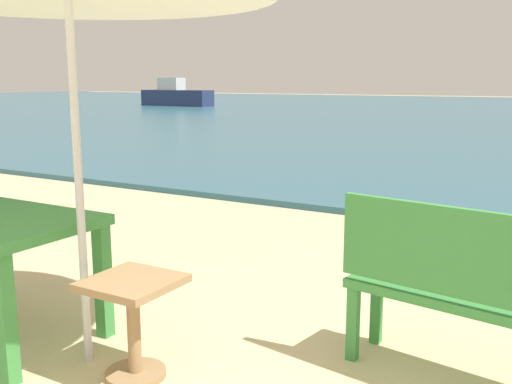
% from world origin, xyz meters
% --- Properties ---
extents(side_table_wood, '(0.44, 0.44, 0.54)m').
position_xyz_m(side_table_wood, '(-0.16, 0.89, 0.35)').
color(side_table_wood, '#9E7A51').
rests_on(side_table_wood, ground_plane).
extents(bench_green_left, '(1.24, 0.53, 0.95)m').
position_xyz_m(bench_green_left, '(1.32, 1.64, 0.54)').
color(bench_green_left, '#3D8C42').
rests_on(bench_green_left, ground_plane).
extents(boat_cargo_ship, '(4.41, 1.20, 1.60)m').
position_xyz_m(boat_cargo_ship, '(-19.61, 26.26, 0.66)').
color(boat_cargo_ship, navy).
rests_on(boat_cargo_ship, sea_water).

